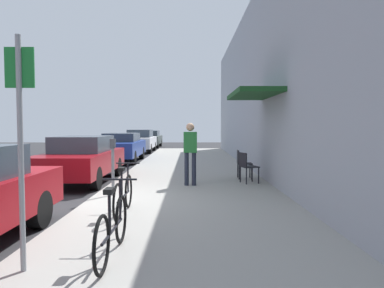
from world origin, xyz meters
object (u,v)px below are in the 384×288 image
(bicycle_0, at_px, (113,228))
(parked_car_3, at_px, (140,141))
(pedestrian_standing, at_px, (190,149))
(bicycle_1, at_px, (123,195))
(parking_meter, at_px, (113,162))
(parked_car_1, at_px, (82,158))
(parked_car_2, at_px, (122,147))
(cafe_chair_1, at_px, (242,162))
(street_sign, at_px, (20,135))
(parked_car_4, at_px, (149,139))
(cafe_chair_0, at_px, (247,165))

(bicycle_0, bearing_deg, parked_car_3, 97.16)
(bicycle_0, distance_m, pedestrian_standing, 5.32)
(parked_car_3, xyz_separation_m, bicycle_1, (2.14, -17.03, -0.29))
(parking_meter, bearing_deg, pedestrian_standing, 36.00)
(parked_car_1, xyz_separation_m, bicycle_0, (2.40, -6.55, -0.26))
(parked_car_2, xyz_separation_m, pedestrian_standing, (3.36, -7.57, 0.38))
(cafe_chair_1, height_order, pedestrian_standing, pedestrian_standing)
(bicycle_0, bearing_deg, street_sign, -155.34)
(street_sign, bearing_deg, parked_car_3, 94.39)
(parked_car_3, relative_size, street_sign, 1.69)
(parked_car_1, xyz_separation_m, parked_car_3, (0.00, 12.56, 0.03))
(parked_car_2, distance_m, bicycle_1, 10.89)
(parked_car_4, distance_m, street_sign, 24.88)
(cafe_chair_0, bearing_deg, parked_car_2, 124.62)
(parked_car_2, distance_m, street_sign, 13.29)
(cafe_chair_0, bearing_deg, parked_car_4, 104.76)
(parked_car_1, relative_size, street_sign, 1.69)
(parked_car_4, xyz_separation_m, cafe_chair_1, (4.96, -17.95, -0.10))
(street_sign, relative_size, pedestrian_standing, 1.53)
(parked_car_2, xyz_separation_m, parked_car_3, (0.00, 6.35, 0.03))
(parked_car_1, distance_m, pedestrian_standing, 3.64)
(parked_car_1, xyz_separation_m, cafe_chair_1, (4.96, -0.09, -0.11))
(parked_car_3, bearing_deg, cafe_chair_1, -68.60)
(parking_meter, bearing_deg, parked_car_2, 99.89)
(parked_car_2, height_order, parked_car_4, parked_car_2)
(bicycle_0, height_order, pedestrian_standing, pedestrian_standing)
(cafe_chair_1, bearing_deg, bicycle_1, -122.83)
(parked_car_4, height_order, cafe_chair_0, parked_car_4)
(bicycle_0, bearing_deg, bicycle_1, 97.25)
(parking_meter, relative_size, cafe_chair_0, 1.52)
(parked_car_1, bearing_deg, bicycle_1, -64.43)
(cafe_chair_1, bearing_deg, street_sign, -116.73)
(parked_car_1, bearing_deg, bicycle_0, -69.86)
(parked_car_2, xyz_separation_m, street_sign, (1.50, -13.17, 0.90))
(parked_car_1, relative_size, parked_car_3, 1.00)
(street_sign, bearing_deg, cafe_chair_0, 59.93)
(parked_car_4, relative_size, bicycle_1, 2.57)
(parked_car_1, bearing_deg, parking_meter, -59.89)
(parked_car_1, distance_m, parked_car_3, 12.56)
(bicycle_1, relative_size, cafe_chair_1, 1.97)
(parked_car_4, bearing_deg, parked_car_2, -90.00)
(bicycle_0, xyz_separation_m, pedestrian_standing, (0.96, 5.19, 0.64))
(parked_car_2, distance_m, cafe_chair_1, 8.02)
(parked_car_2, relative_size, bicycle_1, 2.57)
(parked_car_1, relative_size, cafe_chair_1, 5.06)
(parking_meter, xyz_separation_m, street_sign, (-0.05, -4.29, 0.75))
(parked_car_1, distance_m, bicycle_0, 6.98)
(street_sign, relative_size, bicycle_0, 1.52)
(cafe_chair_1, bearing_deg, parked_car_1, 178.96)
(pedestrian_standing, bearing_deg, bicycle_0, -100.46)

